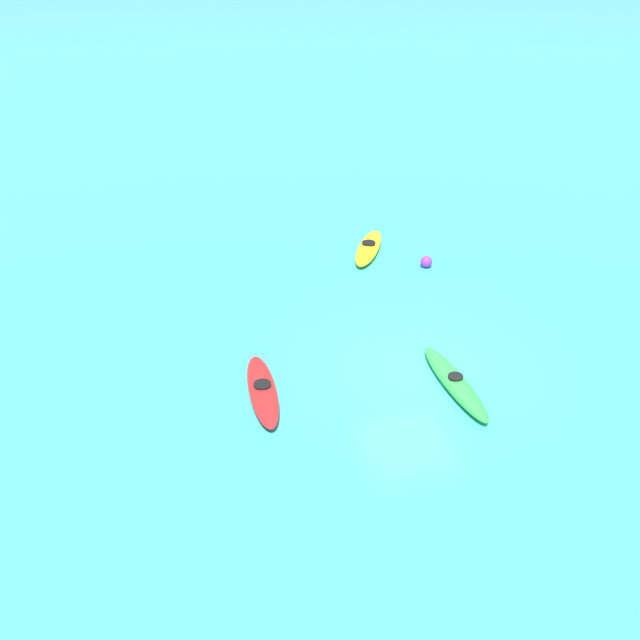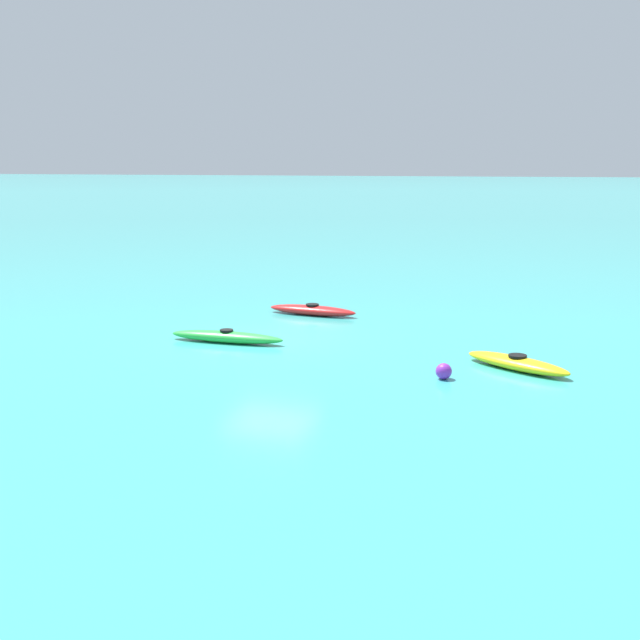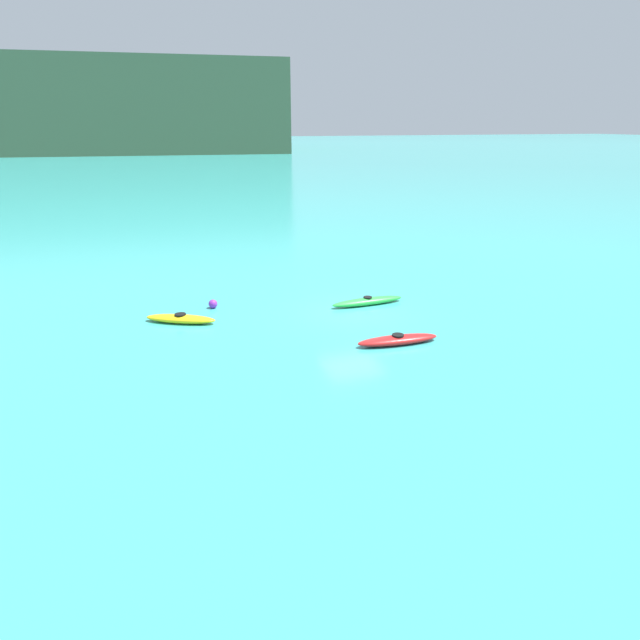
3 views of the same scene
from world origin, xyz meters
name	(u,v)px [view 1 (image 1 of 3)]	position (x,y,z in m)	size (l,w,h in m)	color
ground_plane	(412,370)	(0.00, 0.00, 0.00)	(600.00, 600.00, 0.00)	#38ADA8
kayak_yellow	(369,248)	(-6.96, 1.03, 0.16)	(2.85, 1.97, 0.37)	yellow
kayak_red	(263,390)	(0.16, -3.90, 0.16)	(3.08, 0.84, 0.37)	red
kayak_green	(455,383)	(1.01, 0.74, 0.16)	(3.37, 0.74, 0.37)	green
buoy_purple	(426,262)	(-5.44, 2.49, 0.19)	(0.38, 0.38, 0.38)	purple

